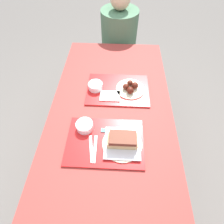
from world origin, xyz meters
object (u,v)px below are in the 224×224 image
(bowl_coleslaw_far, at_px, (96,86))
(tray_near, at_px, (105,142))
(brisket_sandwich_plate, at_px, (122,141))
(wings_plate_far, at_px, (130,88))
(tray_far, at_px, (118,90))
(person_seated_across, at_px, (119,35))
(bowl_coleslaw_near, at_px, (85,126))

(bowl_coleslaw_far, bearing_deg, tray_near, -76.94)
(brisket_sandwich_plate, relative_size, wings_plate_far, 1.11)
(tray_far, bearing_deg, person_seated_across, 90.68)
(wings_plate_far, relative_size, person_seated_across, 0.29)
(tray_near, relative_size, bowl_coleslaw_near, 4.38)
(tray_near, xyz_separation_m, person_seated_across, (0.05, 1.27, -0.04))
(bowl_coleslaw_far, bearing_deg, bowl_coleslaw_near, -94.88)
(bowl_coleslaw_near, bearing_deg, bowl_coleslaw_far, 85.12)
(tray_far, relative_size, brisket_sandwich_plate, 1.95)
(person_seated_across, bearing_deg, bowl_coleslaw_near, -98.81)
(bowl_coleslaw_near, distance_m, bowl_coleslaw_far, 0.35)
(brisket_sandwich_plate, xyz_separation_m, wings_plate_far, (0.05, 0.45, -0.01))
(tray_far, xyz_separation_m, wings_plate_far, (0.09, -0.00, 0.02))
(bowl_coleslaw_far, distance_m, wings_plate_far, 0.26)
(brisket_sandwich_plate, relative_size, bowl_coleslaw_far, 2.25)
(person_seated_across, bearing_deg, brisket_sandwich_plate, -87.85)
(brisket_sandwich_plate, distance_m, person_seated_across, 1.29)
(bowl_coleslaw_near, bearing_deg, tray_near, -33.50)
(tray_far, xyz_separation_m, bowl_coleslaw_near, (-0.19, -0.35, 0.03))
(bowl_coleslaw_near, relative_size, person_seated_across, 0.14)
(tray_far, distance_m, bowl_coleslaw_near, 0.40)
(tray_near, xyz_separation_m, brisket_sandwich_plate, (0.10, -0.01, 0.04))
(bowl_coleslaw_near, relative_size, brisket_sandwich_plate, 0.44)
(brisket_sandwich_plate, bearing_deg, tray_near, 172.60)
(bowl_coleslaw_far, height_order, wings_plate_far, wings_plate_far)
(tray_near, bearing_deg, tray_far, 81.71)
(bowl_coleslaw_far, relative_size, person_seated_across, 0.14)
(tray_far, bearing_deg, tray_near, -98.29)
(tray_near, xyz_separation_m, wings_plate_far, (0.15, 0.43, 0.02))
(bowl_coleslaw_near, xyz_separation_m, bowl_coleslaw_far, (0.03, 0.35, 0.00))
(bowl_coleslaw_near, relative_size, bowl_coleslaw_far, 1.00)
(bowl_coleslaw_far, bearing_deg, brisket_sandwich_plate, -65.67)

